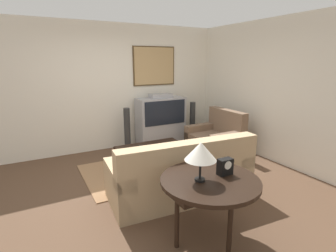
{
  "coord_description": "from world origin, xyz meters",
  "views": [
    {
      "loc": [
        -1.52,
        -3.48,
        1.93
      ],
      "look_at": [
        0.7,
        0.65,
        0.75
      ],
      "focal_mm": 28.0,
      "sensor_mm": 36.0,
      "label": 1
    }
  ],
  "objects_px": {
    "tv": "(161,121)",
    "table_lamp": "(201,152)",
    "armchair": "(216,141)",
    "console_table": "(210,185)",
    "speaker_tower_right": "(192,123)",
    "speaker_tower_left": "(127,131)",
    "couch": "(181,176)",
    "mantel_clock": "(225,167)",
    "coffee_table": "(151,148)"
  },
  "relations": [
    {
      "from": "console_table",
      "to": "speaker_tower_right",
      "type": "height_order",
      "value": "speaker_tower_right"
    },
    {
      "from": "console_table",
      "to": "table_lamp",
      "type": "bearing_deg",
      "value": 170.87
    },
    {
      "from": "couch",
      "to": "coffee_table",
      "type": "xyz_separation_m",
      "value": [
        0.02,
        1.1,
        0.09
      ]
    },
    {
      "from": "tv",
      "to": "couch",
      "type": "distance_m",
      "value": 2.45
    },
    {
      "from": "console_table",
      "to": "table_lamp",
      "type": "height_order",
      "value": "table_lamp"
    },
    {
      "from": "armchair",
      "to": "table_lamp",
      "type": "xyz_separation_m",
      "value": [
        -1.89,
        -2.1,
        0.74
      ]
    },
    {
      "from": "coffee_table",
      "to": "console_table",
      "type": "xyz_separation_m",
      "value": [
        -0.25,
        -2.05,
        0.26
      ]
    },
    {
      "from": "armchair",
      "to": "mantel_clock",
      "type": "height_order",
      "value": "armchair"
    },
    {
      "from": "coffee_table",
      "to": "armchair",
      "type": "bearing_deg",
      "value": 2.57
    },
    {
      "from": "coffee_table",
      "to": "tv",
      "type": "bearing_deg",
      "value": 55.86
    },
    {
      "from": "console_table",
      "to": "speaker_tower_right",
      "type": "bearing_deg",
      "value": 59.33
    },
    {
      "from": "couch",
      "to": "speaker_tower_left",
      "type": "distance_m",
      "value": 2.25
    },
    {
      "from": "table_lamp",
      "to": "couch",
      "type": "bearing_deg",
      "value": 69.59
    },
    {
      "from": "armchair",
      "to": "speaker_tower_right",
      "type": "relative_size",
      "value": 1.07
    },
    {
      "from": "table_lamp",
      "to": "speaker_tower_right",
      "type": "relative_size",
      "value": 0.44
    },
    {
      "from": "tv",
      "to": "armchair",
      "type": "bearing_deg",
      "value": -57.35
    },
    {
      "from": "console_table",
      "to": "mantel_clock",
      "type": "xyz_separation_m",
      "value": [
        0.21,
        0.02,
        0.16
      ]
    },
    {
      "from": "tv",
      "to": "mantel_clock",
      "type": "bearing_deg",
      "value": -104.75
    },
    {
      "from": "table_lamp",
      "to": "speaker_tower_left",
      "type": "distance_m",
      "value": 3.24
    },
    {
      "from": "speaker_tower_left",
      "to": "coffee_table",
      "type": "bearing_deg",
      "value": -88.56
    },
    {
      "from": "table_lamp",
      "to": "coffee_table",
      "type": "bearing_deg",
      "value": 79.72
    },
    {
      "from": "armchair",
      "to": "speaker_tower_right",
      "type": "bearing_deg",
      "value": 172.57
    },
    {
      "from": "armchair",
      "to": "speaker_tower_right",
      "type": "height_order",
      "value": "speaker_tower_right"
    },
    {
      "from": "mantel_clock",
      "to": "armchair",
      "type": "bearing_deg",
      "value": 53.29
    },
    {
      "from": "armchair",
      "to": "table_lamp",
      "type": "distance_m",
      "value": 2.92
    },
    {
      "from": "couch",
      "to": "table_lamp",
      "type": "bearing_deg",
      "value": 73.77
    },
    {
      "from": "tv",
      "to": "coffee_table",
      "type": "relative_size",
      "value": 1.01
    },
    {
      "from": "speaker_tower_left",
      "to": "tv",
      "type": "bearing_deg",
      "value": 3.61
    },
    {
      "from": "console_table",
      "to": "speaker_tower_left",
      "type": "xyz_separation_m",
      "value": [
        0.22,
        3.19,
        -0.21
      ]
    },
    {
      "from": "speaker_tower_right",
      "to": "console_table",
      "type": "bearing_deg",
      "value": -120.67
    },
    {
      "from": "couch",
      "to": "speaker_tower_left",
      "type": "relative_size",
      "value": 2.16
    },
    {
      "from": "tv",
      "to": "coffee_table",
      "type": "bearing_deg",
      "value": -124.14
    },
    {
      "from": "speaker_tower_right",
      "to": "couch",
      "type": "bearing_deg",
      "value": -126.61
    },
    {
      "from": "console_table",
      "to": "speaker_tower_left",
      "type": "distance_m",
      "value": 3.2
    },
    {
      "from": "coffee_table",
      "to": "table_lamp",
      "type": "distance_m",
      "value": 2.16
    },
    {
      "from": "speaker_tower_right",
      "to": "coffee_table",
      "type": "bearing_deg",
      "value": -145.3
    },
    {
      "from": "armchair",
      "to": "table_lamp",
      "type": "bearing_deg",
      "value": -43.24
    },
    {
      "from": "couch",
      "to": "table_lamp",
      "type": "relative_size",
      "value": 4.97
    },
    {
      "from": "coffee_table",
      "to": "mantel_clock",
      "type": "bearing_deg",
      "value": -91.17
    },
    {
      "from": "armchair",
      "to": "mantel_clock",
      "type": "distance_m",
      "value": 2.67
    },
    {
      "from": "table_lamp",
      "to": "mantel_clock",
      "type": "height_order",
      "value": "table_lamp"
    },
    {
      "from": "tv",
      "to": "table_lamp",
      "type": "distance_m",
      "value": 3.46
    },
    {
      "from": "couch",
      "to": "mantel_clock",
      "type": "distance_m",
      "value": 1.05
    },
    {
      "from": "couch",
      "to": "speaker_tower_right",
      "type": "height_order",
      "value": "speaker_tower_right"
    },
    {
      "from": "coffee_table",
      "to": "couch",
      "type": "bearing_deg",
      "value": -91.23
    },
    {
      "from": "coffee_table",
      "to": "speaker_tower_left",
      "type": "height_order",
      "value": "speaker_tower_left"
    },
    {
      "from": "couch",
      "to": "speaker_tower_right",
      "type": "relative_size",
      "value": 2.16
    },
    {
      "from": "tv",
      "to": "console_table",
      "type": "bearing_deg",
      "value": -108.04
    },
    {
      "from": "console_table",
      "to": "tv",
      "type": "bearing_deg",
      "value": 71.96
    },
    {
      "from": "tv",
      "to": "console_table",
      "type": "height_order",
      "value": "tv"
    }
  ]
}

